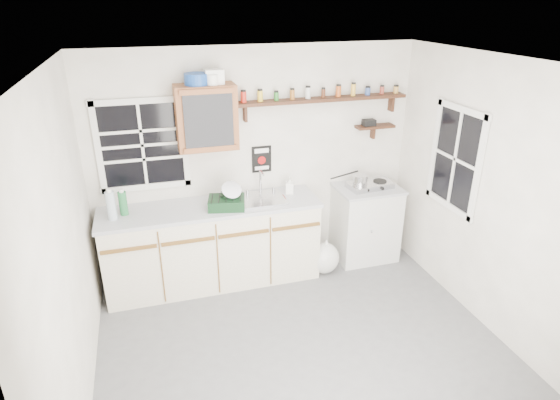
% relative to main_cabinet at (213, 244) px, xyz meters
% --- Properties ---
extents(room, '(3.64, 3.24, 2.54)m').
position_rel_main_cabinet_xyz_m(room, '(0.58, -1.30, 0.79)').
color(room, '#555557').
rests_on(room, ground).
extents(main_cabinet, '(2.31, 0.63, 0.92)m').
position_rel_main_cabinet_xyz_m(main_cabinet, '(0.00, 0.00, 0.00)').
color(main_cabinet, beige).
rests_on(main_cabinet, floor).
extents(right_cabinet, '(0.73, 0.57, 0.91)m').
position_rel_main_cabinet_xyz_m(right_cabinet, '(1.83, 0.03, -0.01)').
color(right_cabinet, silver).
rests_on(right_cabinet, floor).
extents(sink, '(0.52, 0.44, 0.29)m').
position_rel_main_cabinet_xyz_m(sink, '(0.54, 0.01, 0.47)').
color(sink, '#B4B4B9').
rests_on(sink, main_cabinet).
extents(upper_cabinet, '(0.60, 0.32, 0.65)m').
position_rel_main_cabinet_xyz_m(upper_cabinet, '(0.03, 0.14, 1.36)').
color(upper_cabinet, brown).
rests_on(upper_cabinet, wall_back).
extents(upper_cabinet_clutter, '(0.38, 0.24, 0.14)m').
position_rel_main_cabinet_xyz_m(upper_cabinet_clutter, '(0.04, 0.14, 1.75)').
color(upper_cabinet_clutter, '#174196').
rests_on(upper_cabinet_clutter, upper_cabinet).
extents(spice_shelf, '(1.91, 0.18, 0.35)m').
position_rel_main_cabinet_xyz_m(spice_shelf, '(1.30, 0.21, 1.47)').
color(spice_shelf, black).
rests_on(spice_shelf, wall_back).
extents(secondary_shelf, '(0.45, 0.16, 0.24)m').
position_rel_main_cabinet_xyz_m(secondary_shelf, '(1.94, 0.22, 1.12)').
color(secondary_shelf, black).
rests_on(secondary_shelf, wall_back).
extents(warning_sign, '(0.22, 0.02, 0.30)m').
position_rel_main_cabinet_xyz_m(warning_sign, '(0.63, 0.29, 0.82)').
color(warning_sign, black).
rests_on(warning_sign, wall_back).
extents(window_back, '(0.93, 0.03, 0.98)m').
position_rel_main_cabinet_xyz_m(window_back, '(-0.62, 0.29, 1.09)').
color(window_back, black).
rests_on(window_back, wall_back).
extents(window_right, '(0.03, 0.78, 1.08)m').
position_rel_main_cabinet_xyz_m(window_right, '(2.37, -0.75, 0.99)').
color(window_right, black).
rests_on(window_right, wall_back).
extents(water_bottles, '(0.19, 0.17, 0.32)m').
position_rel_main_cabinet_xyz_m(water_bottles, '(-0.93, -0.01, 0.60)').
color(water_bottles, '#ACBDCA').
rests_on(water_bottles, main_cabinet).
extents(dish_rack, '(0.42, 0.35, 0.28)m').
position_rel_main_cabinet_xyz_m(dish_rack, '(0.17, -0.10, 0.55)').
color(dish_rack, black).
rests_on(dish_rack, main_cabinet).
extents(soap_bottle, '(0.11, 0.11, 0.19)m').
position_rel_main_cabinet_xyz_m(soap_bottle, '(0.90, 0.09, 0.55)').
color(soap_bottle, white).
rests_on(soap_bottle, main_cabinet).
extents(rag, '(0.14, 0.12, 0.02)m').
position_rel_main_cabinet_xyz_m(rag, '(0.74, -0.03, 0.47)').
color(rag, maroon).
rests_on(rag, main_cabinet).
extents(hotplate, '(0.53, 0.32, 0.07)m').
position_rel_main_cabinet_xyz_m(hotplate, '(1.85, 0.01, 0.48)').
color(hotplate, '#B4B4B9').
rests_on(hotplate, right_cabinet).
extents(saucepan, '(0.37, 0.28, 0.18)m').
position_rel_main_cabinet_xyz_m(saucepan, '(1.71, 0.01, 0.57)').
color(saucepan, '#B4B4B9').
rests_on(saucepan, hotplate).
extents(trash_bag, '(0.38, 0.35, 0.44)m').
position_rel_main_cabinet_xyz_m(trash_bag, '(1.24, -0.19, -0.27)').
color(trash_bag, silver).
rests_on(trash_bag, floor).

